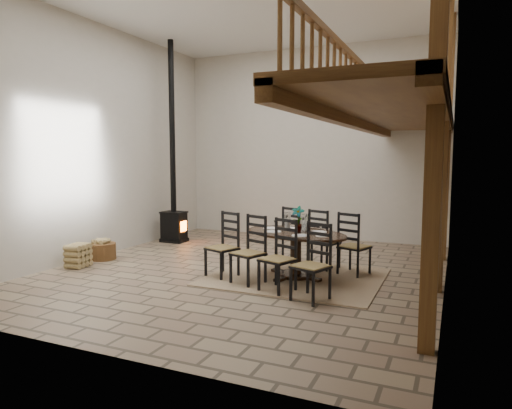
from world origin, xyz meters
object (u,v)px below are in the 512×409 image
at_px(dining_table, 292,255).
at_px(log_basket, 103,250).
at_px(wood_stove, 173,197).
at_px(log_stack, 78,256).

height_order(dining_table, log_basket, dining_table).
xyz_separation_m(dining_table, wood_stove, (-3.92, 2.12, 0.73)).
bearing_deg(log_basket, wood_stove, 84.12).
bearing_deg(log_basket, log_stack, -86.29).
xyz_separation_m(dining_table, log_stack, (-4.11, -0.92, -0.19)).
bearing_deg(dining_table, log_basket, -157.67).
xyz_separation_m(log_basket, log_stack, (0.05, -0.74, 0.04)).
distance_m(dining_table, log_basket, 4.17).
distance_m(wood_stove, log_stack, 3.18).
relative_size(dining_table, log_stack, 5.68).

